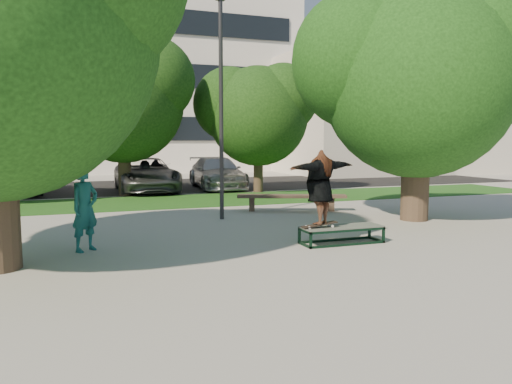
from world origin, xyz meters
name	(u,v)px	position (x,y,z in m)	size (l,w,h in m)	color
ground	(245,262)	(0.00, 0.00, 0.00)	(120.00, 120.00, 0.00)	#9B978E
grass_strip	(188,201)	(1.00, 9.50, 0.01)	(30.00, 4.00, 0.02)	#194E16
asphalt_strip	(139,186)	(0.00, 16.00, 0.01)	(40.00, 8.00, 0.01)	black
tree_right	(414,71)	(5.92, 3.08, 4.09)	(6.24, 5.33, 6.51)	#38281E
bg_tree_mid	(120,94)	(-1.08, 12.08, 4.02)	(5.76, 4.92, 6.24)	#38281E
bg_tree_right	(256,110)	(4.43, 11.57, 3.49)	(5.04, 4.31, 5.43)	#38281E
lamppost	(221,106)	(1.00, 5.00, 3.15)	(0.25, 0.15, 6.11)	#2D2D30
office_building	(83,63)	(-2.00, 31.98, 8.00)	(30.00, 14.12, 16.00)	silver
side_building	(385,115)	(18.00, 22.00, 4.00)	(15.00, 10.00, 8.00)	beige
grind_box	(342,235)	(2.50, 0.89, 0.19)	(1.80, 0.60, 0.38)	black
skater_rig	(320,187)	(1.96, 0.89, 1.24)	(1.99, 1.22, 1.65)	white
bystander	(85,208)	(-2.71, 2.00, 0.87)	(0.63, 0.42, 1.74)	#185B58
bench	(292,197)	(3.50, 5.77, 0.44)	(3.35, 1.62, 0.52)	#4F3D2F
car_silver_a	(5,174)	(-5.65, 15.02, 0.82)	(1.93, 4.81, 1.64)	#BABABF
car_dark	(21,174)	(-5.00, 14.58, 0.83)	(1.75, 5.02, 1.65)	black
car_grey	(146,175)	(0.05, 13.52, 0.73)	(2.42, 5.26, 1.46)	slate
car_silver_b	(217,173)	(3.33, 13.87, 0.72)	(2.01, 4.95, 1.44)	#B1B2B6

